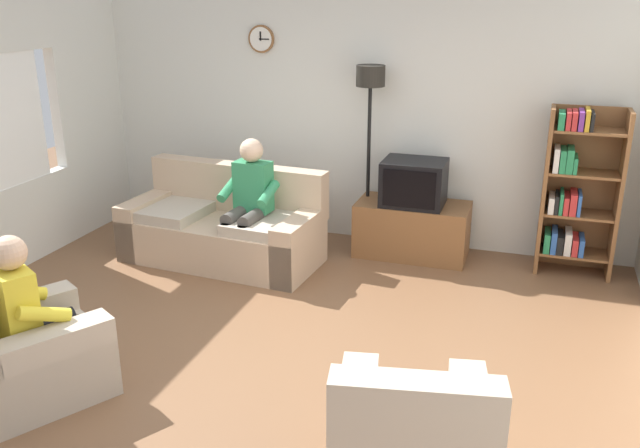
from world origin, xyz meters
name	(u,v)px	position (x,y,z in m)	size (l,w,h in m)	color
ground_plane	(261,351)	(0.00, 0.00, 0.00)	(12.00, 12.00, 0.00)	brown
back_wall_assembly	(358,111)	(0.00, 2.66, 1.35)	(6.20, 0.17, 2.70)	silver
couch	(224,229)	(-1.05, 1.56, 0.31)	(1.96, 1.02, 0.90)	tan
tv_stand	(412,229)	(0.69, 2.25, 0.27)	(1.10, 0.56, 0.54)	brown
tv	(414,183)	(0.69, 2.23, 0.76)	(0.60, 0.49, 0.44)	black
bookshelf	(575,191)	(2.16, 2.32, 0.79)	(0.68, 0.36, 1.55)	brown
floor_lamp	(370,107)	(0.20, 2.35, 1.45)	(0.28, 0.28, 1.85)	black
armchair_near_window	(25,356)	(-1.24, -0.99, 0.29)	(1.14, 1.16, 0.90)	#BCAD99
armchair_near_bookshelf	(412,447)	(1.33, -1.12, 0.29)	(0.95, 1.02, 0.90)	#BCAD99
person_on_couch	(248,198)	(-0.72, 1.45, 0.70)	(0.53, 0.56, 1.24)	#338C59
person_in_left_armchair	(32,308)	(-1.19, -0.92, 0.60)	(0.61, 0.63, 1.12)	yellow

